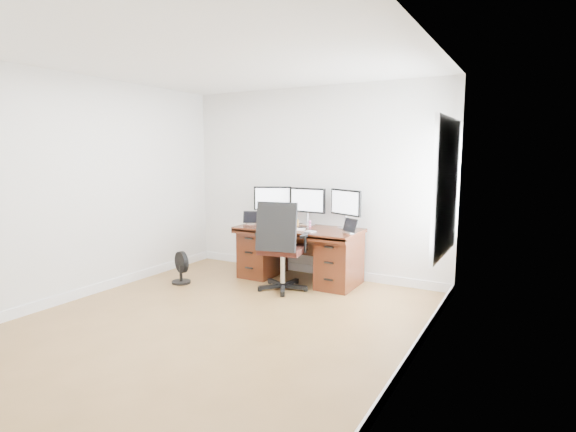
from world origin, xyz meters
The scene contains 19 objects.
ground centered at (0.00, 0.00, 0.00)m, with size 4.50×4.50×0.00m, color olive.
back_wall centered at (0.00, 2.25, 1.35)m, with size 4.00×0.10×2.70m, color silver.
right_wall centered at (2.00, 0.11, 1.35)m, with size 0.10×4.50×2.70m.
desk centered at (0.00, 1.83, 0.40)m, with size 1.70×0.80×0.75m.
office_chair centered at (0.02, 1.28, 0.39)m, with size 0.73×0.73×1.17m.
floor_fan centered at (-1.35, 0.91, 0.21)m, with size 0.30×0.26×0.44m.
monitor_left centered at (-0.58, 2.07, 1.09)m, with size 0.50×0.29×0.53m.
monitor_center centered at (0.00, 2.07, 1.09)m, with size 0.55×0.15×0.53m.
monitor_right centered at (0.58, 2.07, 1.09)m, with size 0.52×0.26×0.53m.
tablet_left centered at (-0.75, 1.75, 0.84)m, with size 0.25×0.15×0.19m.
tablet_right centered at (0.77, 1.75, 0.84)m, with size 0.24×0.18×0.19m.
keyboard centered at (0.02, 1.63, 0.76)m, with size 0.29×0.12×0.01m, color white.
trackpad centered at (0.28, 1.59, 0.76)m, with size 0.12×0.12×0.01m, color #BBBDC2.
drawing_tablet centered at (-0.22, 1.62, 0.76)m, with size 0.20×0.13×0.01m, color black.
phone centered at (0.05, 1.82, 0.76)m, with size 0.12×0.06×0.01m, color black.
figurine_purple centered at (-0.34, 1.95, 0.80)m, with size 0.04×0.04×0.09m.
figurine_blue centered at (-0.24, 1.95, 0.80)m, with size 0.04×0.04×0.09m.
figurine_orange centered at (-0.09, 1.95, 0.80)m, with size 0.04×0.04×0.09m.
figurine_pink centered at (0.10, 1.95, 0.80)m, with size 0.04×0.04×0.09m.
Camera 1 is at (2.84, -3.59, 1.77)m, focal length 28.00 mm.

